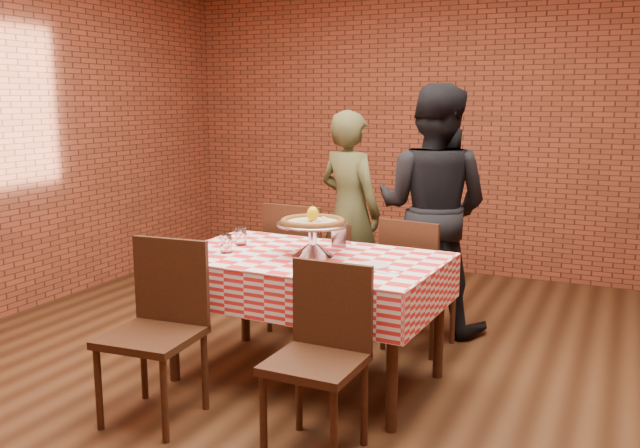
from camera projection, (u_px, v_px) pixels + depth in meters
The scene contains 19 objects.
ground at pixel (321, 388), 3.95m from camera, with size 6.00×6.00×0.00m, color black.
back_wall at pixel (454, 121), 6.37m from camera, with size 5.50×5.50×0.00m, color brown.
table at pixel (307, 318), 4.01m from camera, with size 1.54×0.92×0.75m, color #3C2010.
tablecloth at pixel (307, 277), 3.97m from camera, with size 1.58×0.96×0.26m, color red, non-canonical shape.
pizza_stand at pixel (313, 240), 3.92m from camera, with size 0.43×0.43×0.19m, color silver, non-canonical shape.
pizza at pixel (313, 222), 3.90m from camera, with size 0.37×0.37×0.03m, color #C7B68A.
lemon at pixel (313, 214), 3.89m from camera, with size 0.07×0.07×0.09m, color yellow.
water_glass_left at pixel (226, 244), 4.00m from camera, with size 0.07×0.07×0.11m, color white.
water_glass_right at pixel (241, 236), 4.22m from camera, with size 0.07×0.07×0.11m, color white.
side_plate at pixel (374, 265), 3.68m from camera, with size 0.17×0.17×0.01m, color white.
sweetener_packet_a at pixel (383, 273), 3.55m from camera, with size 0.05×0.04×0.01m, color white.
sweetener_packet_b at pixel (394, 272), 3.55m from camera, with size 0.05×0.04×0.01m, color white.
condiment_caddy at pixel (341, 236), 4.14m from camera, with size 0.10×0.08×0.14m, color silver.
chair_near_left at pixel (151, 334), 3.48m from camera, with size 0.45×0.45×0.93m, color #3C2010, non-canonical shape.
chair_near_right at pixel (315, 364), 3.14m from camera, with size 0.41×0.41×0.89m, color #3C2010, non-canonical shape.
chair_far_left at pixel (307, 265), 4.90m from camera, with size 0.45×0.45×0.94m, color #3C2010, non-canonical shape.
chair_far_right at pixel (419, 283), 4.53m from camera, with size 0.41×0.41×0.89m, color #3C2010, non-canonical shape.
diner_olive at pixel (350, 211), 5.33m from camera, with size 0.57×0.38×1.57m, color #474827.
diner_black at pixel (433, 209), 4.85m from camera, with size 0.85×0.67×1.76m, color black.
Camera 1 is at (1.54, -3.37, 1.66)m, focal length 38.16 mm.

